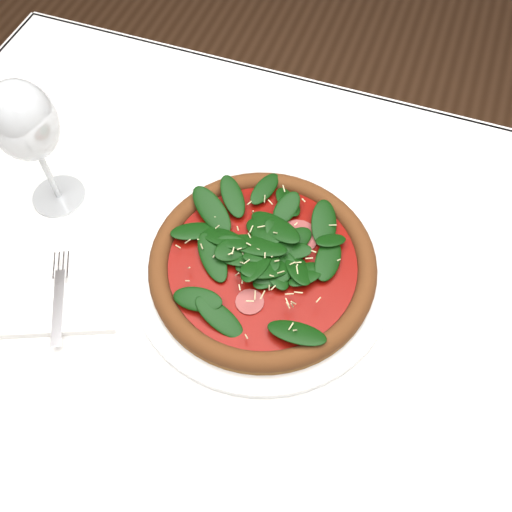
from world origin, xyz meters
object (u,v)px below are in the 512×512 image
(napkin, at_px, (60,310))
(pizza, at_px, (263,262))
(plate, at_px, (262,270))
(wine_glass, at_px, (25,124))

(napkin, bearing_deg, pizza, 32.54)
(plate, distance_m, wine_glass, 0.34)
(plate, relative_size, napkin, 2.36)
(wine_glass, distance_m, napkin, 0.23)
(pizza, height_order, wine_glass, wine_glass)
(wine_glass, bearing_deg, plate, -3.44)
(plate, distance_m, napkin, 0.26)
(wine_glass, height_order, napkin, wine_glass)
(pizza, bearing_deg, wine_glass, 176.56)
(pizza, relative_size, wine_glass, 1.71)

